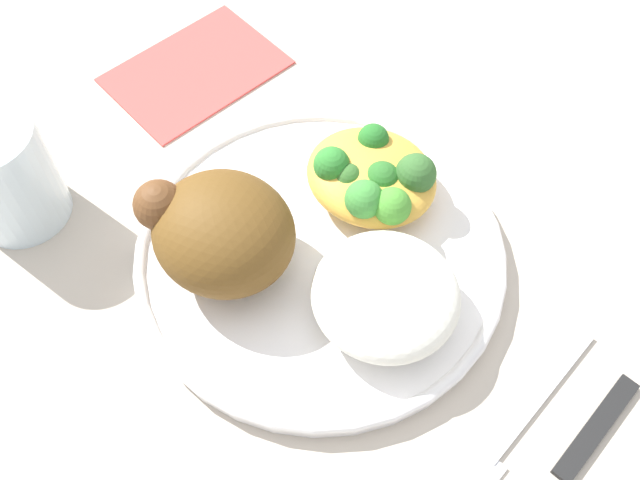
# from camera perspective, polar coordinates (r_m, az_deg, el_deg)

# --- Properties ---
(ground_plane) EXTENTS (2.00, 2.00, 0.00)m
(ground_plane) POSITION_cam_1_polar(r_m,az_deg,el_deg) (0.49, 0.00, -1.65)
(ground_plane) COLOR #BEB1A0
(plate) EXTENTS (0.25, 0.25, 0.02)m
(plate) POSITION_cam_1_polar(r_m,az_deg,el_deg) (0.48, 0.00, -1.13)
(plate) COLOR white
(plate) RESTS_ON ground_plane
(roasted_chicken) EXTENTS (0.10, 0.09, 0.06)m
(roasted_chicken) POSITION_cam_1_polar(r_m,az_deg,el_deg) (0.45, -8.00, 0.70)
(roasted_chicken) COLOR brown
(roasted_chicken) RESTS_ON plate
(rice_pile) EXTENTS (0.09, 0.09, 0.04)m
(rice_pile) POSITION_cam_1_polar(r_m,az_deg,el_deg) (0.44, 5.25, -4.40)
(rice_pile) COLOR white
(rice_pile) RESTS_ON plate
(mac_cheese_with_broccoli) EXTENTS (0.09, 0.08, 0.04)m
(mac_cheese_with_broccoli) POSITION_cam_1_polar(r_m,az_deg,el_deg) (0.49, 4.34, 4.97)
(mac_cheese_with_broccoli) COLOR gold
(mac_cheese_with_broccoli) RESTS_ON plate
(fork) EXTENTS (0.03, 0.14, 0.01)m
(fork) POSITION_cam_1_polar(r_m,az_deg,el_deg) (0.46, 15.64, -13.73)
(fork) COLOR silver
(fork) RESTS_ON ground_plane
(water_glass) EXTENTS (0.07, 0.07, 0.08)m
(water_glass) POSITION_cam_1_polar(r_m,az_deg,el_deg) (0.52, -23.88, 4.79)
(water_glass) COLOR silver
(water_glass) RESTS_ON ground_plane
(napkin) EXTENTS (0.12, 0.15, 0.00)m
(napkin) POSITION_cam_1_polar(r_m,az_deg,el_deg) (0.61, -9.90, 13.21)
(napkin) COLOR #DB4C47
(napkin) RESTS_ON ground_plane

